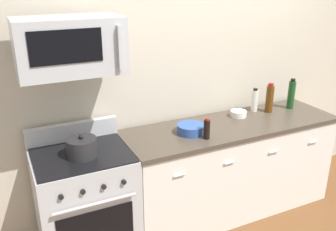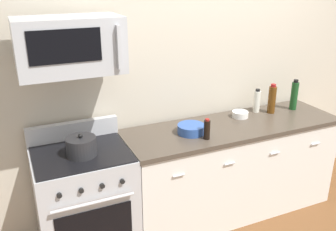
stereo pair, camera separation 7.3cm
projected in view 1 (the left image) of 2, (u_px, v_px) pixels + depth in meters
The scene contains 12 objects.
ground_plane at pixel (227, 207), 3.77m from camera, with size 6.20×6.20×0.00m, color brown.
back_wall at pixel (211, 69), 3.63m from camera, with size 5.17×0.10×2.70m, color beige.
counter_unit at pixel (230, 167), 3.60m from camera, with size 2.08×0.66×0.92m.
range_oven at pixel (86, 203), 3.04m from camera, with size 0.76×0.69×1.07m.
microwave at pixel (70, 46), 2.61m from camera, with size 0.74×0.44×0.40m.
bottle_wine_green at pixel (291, 94), 3.78m from camera, with size 0.07×0.07×0.31m.
bottle_vinegar_white at pixel (255, 100), 3.72m from camera, with size 0.07×0.07×0.24m.
bottle_soy_sauce_dark at pixel (207, 129), 3.11m from camera, with size 0.05×0.05×0.18m.
bottle_wine_amber at pixel (270, 98), 3.69m from camera, with size 0.08×0.08×0.30m.
bowl_white_ceramic at pixel (238, 113), 3.60m from camera, with size 0.16×0.16×0.06m.
bowl_blue_mixing at pixel (191, 128), 3.23m from camera, with size 0.24×0.24×0.08m.
stockpot at pixel (82, 147), 2.80m from camera, with size 0.23×0.23×0.18m.
Camera 1 is at (-1.91, -2.61, 2.24)m, focal length 39.59 mm.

